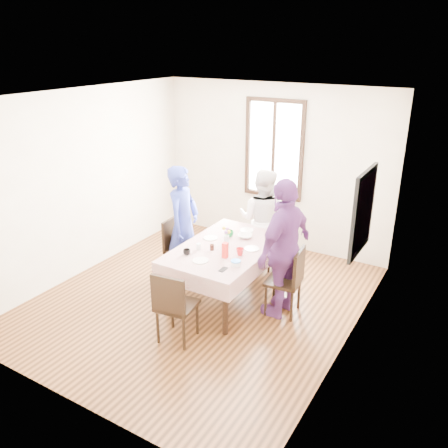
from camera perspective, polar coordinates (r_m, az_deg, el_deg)
The scene contains 31 objects.
ground at distance 6.44m, azimuth -2.95°, elevation -9.21°, with size 4.50×4.50×0.00m, color #331D0C.
back_wall at distance 7.74m, azimuth 6.16°, elevation 6.97°, with size 4.00×4.00×0.00m, color beige.
right_wall at distance 5.09m, azimuth 15.86°, elevation -1.76°, with size 4.50×4.50×0.00m, color beige.
window_frame at distance 7.66m, azimuth 6.18°, elevation 9.11°, with size 1.02×0.06×1.62m, color black.
window_pane at distance 7.67m, azimuth 6.21°, elevation 9.12°, with size 0.90×0.02×1.50m, color white.
art_poster at distance 5.30m, azimuth 16.76°, elevation 1.39°, with size 0.04×0.76×0.96m, color red.
dining_table at distance 6.31m, azimuth 0.23°, elevation -5.98°, with size 0.99×1.62×0.75m, color black.
tablecloth at distance 6.14m, azimuth 0.24°, elevation -2.83°, with size 1.11×1.74×0.01m, color #590D12.
chair_left at distance 6.79m, azimuth -5.10°, elevation -3.20°, with size 0.42×0.42×0.91m, color black.
chair_right at distance 5.98m, azimuth 7.32°, elevation -6.94°, with size 0.42×0.42×0.91m, color black.
chair_far at distance 7.16m, azimuth 4.77°, elevation -1.83°, with size 0.42×0.42×0.91m, color black.
chair_near at distance 5.46m, azimuth -5.79°, elevation -9.88°, with size 0.42×0.42×0.91m, color black.
person_left at distance 6.62m, azimuth -5.06°, elevation -0.08°, with size 0.63×0.41×1.72m, color navy.
person_far at distance 7.02m, azimuth 4.78°, elevation 0.59°, with size 0.76×0.60×1.57m, color silver.
person_right at distance 5.79m, azimuth 7.33°, elevation -2.99°, with size 1.06×0.44×1.81m, color #602E70.
mug_black at distance 5.91m, azimuth -4.61°, elevation -3.45°, with size 0.09×0.09×0.07m, color black.
mug_flag at distance 5.88m, azimuth 1.98°, elevation -3.43°, with size 0.10×0.10×0.09m, color red.
mug_green at distance 6.42m, azimuth 0.69°, elevation -1.18°, with size 0.11×0.11×0.09m, color #0C7226.
serving_bowl at distance 6.40m, azimuth 2.61°, elevation -1.49°, with size 0.20×0.20×0.05m, color white.
juice_carton at distance 5.79m, azimuth 0.14°, elevation -3.25°, with size 0.06×0.06×0.20m, color red.
butter_tub at distance 5.62m, azimuth 1.46°, elevation -4.88°, with size 0.12×0.12×0.06m, color white.
jam_jar at distance 6.02m, azimuth -1.48°, elevation -2.88°, with size 0.06×0.06×0.08m, color black.
drinking_glass at distance 6.04m, azimuth -3.13°, elevation -2.77°, with size 0.06×0.06×0.09m, color silver.
smartphone at distance 5.54m, azimuth -0.10°, elevation -5.60°, with size 0.07×0.14×0.01m, color black.
flower_vase at distance 6.13m, azimuth 0.30°, elevation -2.05°, with size 0.07×0.07×0.14m, color silver.
plate_left at distance 6.39m, azimuth -1.66°, elevation -1.72°, with size 0.20×0.20×0.01m, color white.
plate_right at distance 6.07m, azimuth 3.44°, elevation -3.05°, with size 0.20×0.20×0.01m, color white.
plate_far at distance 6.65m, azimuth 2.81°, elevation -0.76°, with size 0.20×0.20×0.01m, color white.
plate_near at distance 5.75m, azimuth -2.92°, elevation -4.50°, with size 0.20×0.20×0.01m, color white.
butter_lid at distance 5.60m, azimuth 1.47°, elevation -4.56°, with size 0.12×0.12×0.01m, color blue.
flower_bunch at distance 6.09m, azimuth 0.30°, elevation -0.99°, with size 0.09×0.09×0.10m, color yellow, non-canonical shape.
Camera 1 is at (3.10, -4.57, 3.31)m, focal length 37.18 mm.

